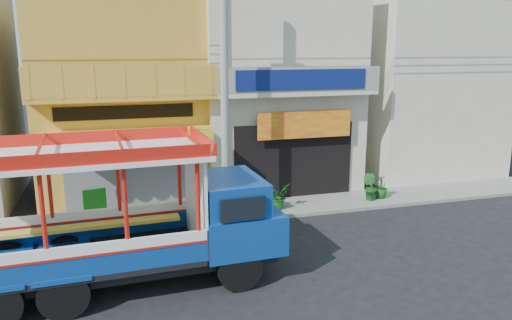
{
  "coord_description": "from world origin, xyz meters",
  "views": [
    {
      "loc": [
        -4.48,
        -12.03,
        5.7
      ],
      "look_at": [
        -0.21,
        2.5,
        2.22
      ],
      "focal_mm": 35.0,
      "sensor_mm": 36.0,
      "label": 1
    }
  ],
  "objects_px": {
    "utility_pole": "(229,68)",
    "potted_plant_c": "(381,186)",
    "green_sign": "(95,208)",
    "potted_plant_a": "(278,196)",
    "potted_plant_b": "(370,187)",
    "songthaew_truck": "(143,216)"
  },
  "relations": [
    {
      "from": "green_sign",
      "to": "potted_plant_a",
      "type": "bearing_deg",
      "value": -3.33
    },
    {
      "from": "green_sign",
      "to": "potted_plant_c",
      "type": "xyz_separation_m",
      "value": [
        10.2,
        -0.25,
        -0.02
      ]
    },
    {
      "from": "songthaew_truck",
      "to": "potted_plant_c",
      "type": "height_order",
      "value": "songthaew_truck"
    },
    {
      "from": "green_sign",
      "to": "potted_plant_b",
      "type": "height_order",
      "value": "green_sign"
    },
    {
      "from": "utility_pole",
      "to": "green_sign",
      "type": "bearing_deg",
      "value": 169.24
    },
    {
      "from": "potted_plant_a",
      "to": "potted_plant_c",
      "type": "bearing_deg",
      "value": -34.43
    },
    {
      "from": "songthaew_truck",
      "to": "potted_plant_c",
      "type": "bearing_deg",
      "value": 25.89
    },
    {
      "from": "utility_pole",
      "to": "potted_plant_c",
      "type": "distance_m",
      "value": 7.44
    },
    {
      "from": "utility_pole",
      "to": "potted_plant_c",
      "type": "height_order",
      "value": "utility_pole"
    },
    {
      "from": "utility_pole",
      "to": "potted_plant_a",
      "type": "bearing_deg",
      "value": 14.26
    },
    {
      "from": "green_sign",
      "to": "potted_plant_a",
      "type": "relative_size",
      "value": 1.24
    },
    {
      "from": "utility_pole",
      "to": "potted_plant_c",
      "type": "bearing_deg",
      "value": 5.42
    },
    {
      "from": "potted_plant_a",
      "to": "potted_plant_b",
      "type": "relative_size",
      "value": 0.91
    },
    {
      "from": "utility_pole",
      "to": "songthaew_truck",
      "type": "height_order",
      "value": "utility_pole"
    },
    {
      "from": "green_sign",
      "to": "potted_plant_a",
      "type": "height_order",
      "value": "green_sign"
    },
    {
      "from": "utility_pole",
      "to": "potted_plant_c",
      "type": "xyz_separation_m",
      "value": [
        5.92,
        0.56,
        -4.47
      ]
    },
    {
      "from": "utility_pole",
      "to": "potted_plant_b",
      "type": "xyz_separation_m",
      "value": [
        5.39,
        0.47,
        -4.42
      ]
    },
    {
      "from": "green_sign",
      "to": "potted_plant_a",
      "type": "distance_m",
      "value": 6.1
    },
    {
      "from": "potted_plant_b",
      "to": "songthaew_truck",
      "type": "bearing_deg",
      "value": 91.11
    },
    {
      "from": "green_sign",
      "to": "potted_plant_c",
      "type": "distance_m",
      "value": 10.21
    },
    {
      "from": "green_sign",
      "to": "potted_plant_b",
      "type": "distance_m",
      "value": 9.68
    },
    {
      "from": "utility_pole",
      "to": "green_sign",
      "type": "relative_size",
      "value": 25.23
    }
  ]
}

